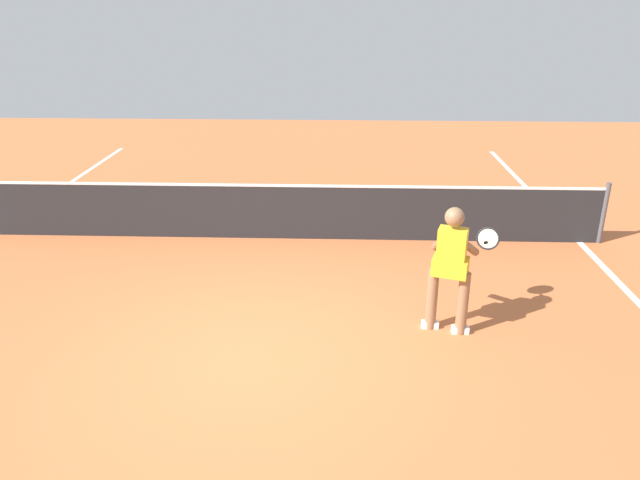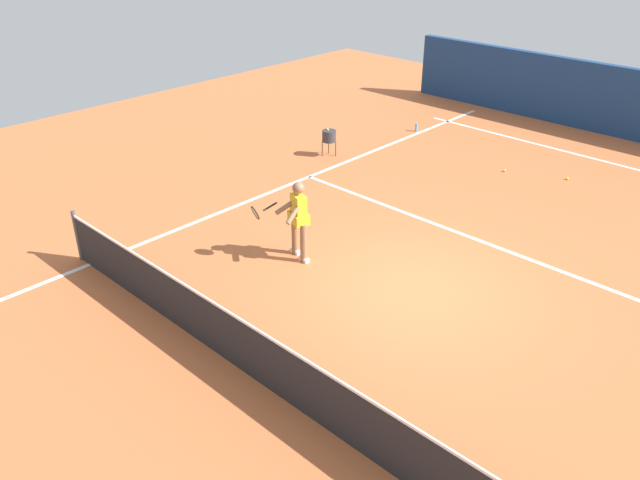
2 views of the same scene
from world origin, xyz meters
The scene contains 10 objects.
ground_plane centered at (0.00, 0.00, 0.00)m, with size 28.14×28.14×0.00m, color #C66638.
baseline_marking centered at (0.00, -8.32, 0.00)m, with size 10.77×0.10×0.01m, color white.
service_line_marking centered at (0.00, -2.31, 0.00)m, with size 9.77×0.10×0.01m, color white.
sideline_right_marking centered at (4.88, 0.00, 0.00)m, with size 0.10×19.65×0.01m, color white.
court_net centered at (0.00, 3.54, 0.47)m, with size 10.45×0.08×1.01m.
tennis_player centered at (2.26, 0.67, 0.85)m, with size 0.97×0.88×1.55m.
tennis_ball_near centered at (1.59, -5.91, 0.03)m, with size 0.07×0.07×0.07m, color #D1E533.
tennis_ball_far centered at (0.22, -6.49, 0.03)m, with size 0.07×0.07×0.07m, color #D1E533.
ball_hopper centered at (5.51, -3.69, 0.55)m, with size 0.36×0.36×0.74m.
water_bottle centered at (5.03, -6.91, 0.12)m, with size 0.07×0.07×0.24m, color #4C9EE5.
Camera 2 is at (-5.38, 8.06, 6.10)m, focal length 36.09 mm.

